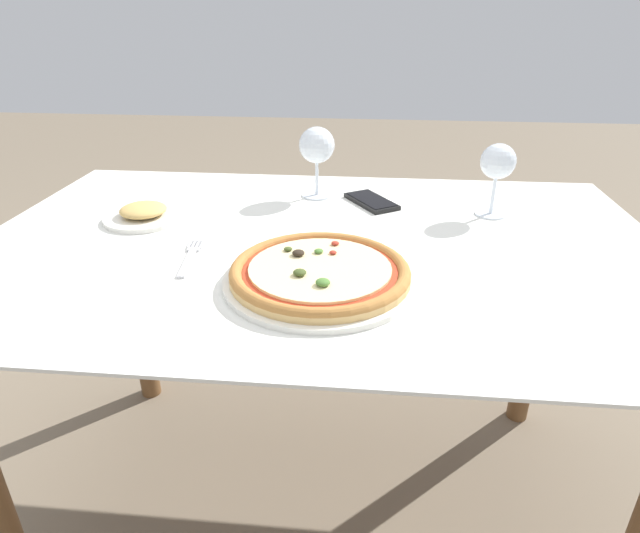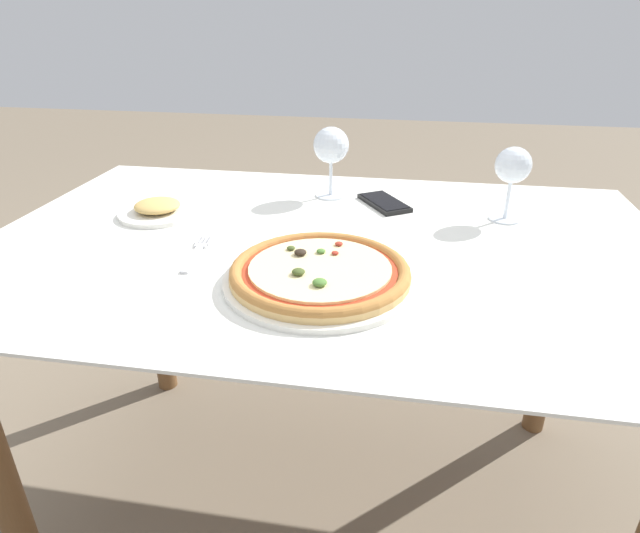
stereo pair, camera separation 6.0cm
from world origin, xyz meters
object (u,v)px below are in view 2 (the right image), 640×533
Objects in this scene: dining_table at (324,278)px; fork at (197,252)px; pizza_plate at (320,273)px; side_plate at (158,209)px; wine_glass_far_right at (331,147)px; cell_phone at (384,203)px; wine_glass_far_left at (513,168)px.

fork is (-0.23, -0.10, 0.09)m from dining_table.
dining_table is 8.09× the size of fork.
side_plate is at bearing 148.09° from pizza_plate.
wine_glass_far_right is at bearing 96.40° from pizza_plate.
wine_glass_far_left is at bearing -10.86° from cell_phone.
wine_glass_far_left is at bearing -13.14° from wine_glass_far_right.
pizza_plate is (0.02, -0.17, 0.10)m from dining_table.
fork is 0.24m from side_plate.
dining_table is 0.41m from side_plate.
pizza_plate is at bearing -83.60° from wine_glass_far_right.
wine_glass_far_right reaches higher than fork.
wine_glass_far_left is (0.37, 0.19, 0.20)m from dining_table.
wine_glass_far_left is (0.35, 0.36, 0.10)m from pizza_plate.
side_plate is at bearing 167.95° from dining_table.
side_plate is (-0.39, 0.08, 0.10)m from dining_table.
wine_glass_far_right reaches higher than wine_glass_far_left.
wine_glass_far_left is 0.93× the size of side_plate.
dining_table is 0.27m from cell_phone.
pizza_plate reaches higher than side_plate.
wine_glass_far_right is (-0.40, 0.09, 0.00)m from wine_glass_far_left.
dining_table is at bearing -153.51° from wine_glass_far_left.
side_plate is (-0.41, 0.26, -0.00)m from pizza_plate.
wine_glass_far_right is at bearing 162.45° from cell_phone.
wine_glass_far_left is 0.95× the size of wine_glass_far_right.
dining_table is at bearing -113.91° from cell_phone.
pizza_plate is at bearing -31.91° from side_plate.
wine_glass_far_left reaches higher than fork.
pizza_plate reaches higher than fork.
pizza_plate reaches higher than cell_phone.
wine_glass_far_left is at bearing 7.62° from side_plate.
cell_phone is (0.34, 0.33, 0.00)m from fork.
wine_glass_far_right is 1.07× the size of cell_phone.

